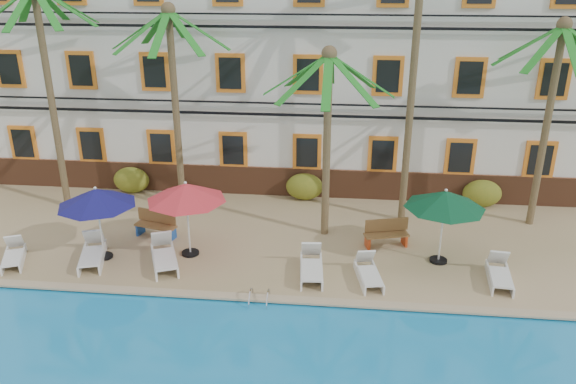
# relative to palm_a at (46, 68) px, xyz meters

# --- Properties ---
(ground) EXTENTS (100.00, 100.00, 0.00)m
(ground) POSITION_rel_palm_a_xyz_m (7.85, -4.97, -5.65)
(ground) COLOR #384C23
(ground) RESTS_ON ground
(pool_deck) EXTENTS (30.00, 12.00, 0.25)m
(pool_deck) POSITION_rel_palm_a_xyz_m (7.85, 0.03, -5.52)
(pool_deck) COLOR tan
(pool_deck) RESTS_ON ground
(pool_coping) EXTENTS (30.00, 0.35, 0.06)m
(pool_coping) POSITION_rel_palm_a_xyz_m (7.85, -5.87, -5.37)
(pool_coping) COLOR tan
(pool_coping) RESTS_ON pool_deck
(hotel_building) EXTENTS (25.40, 6.44, 10.22)m
(hotel_building) POSITION_rel_palm_a_xyz_m (7.85, 5.01, -0.27)
(hotel_building) COLOR silver
(hotel_building) RESTS_ON pool_deck
(palm_a) EXTENTS (4.23, 4.23, 8.47)m
(palm_a) POSITION_rel_palm_a_xyz_m (0.00, 0.00, 0.00)
(palm_a) COLOR brown
(palm_a) RESTS_ON pool_deck
(palm_b) EXTENTS (4.23, 4.23, 7.70)m
(palm_b) POSITION_rel_palm_a_xyz_m (4.63, 0.22, -0.44)
(palm_b) COLOR brown
(palm_b) RESTS_ON pool_deck
(palm_c) EXTENTS (4.23, 4.23, 6.53)m
(palm_c) POSITION_rel_palm_a_xyz_m (10.25, -1.42, -1.13)
(palm_c) COLOR brown
(palm_c) RESTS_ON pool_deck
(palm_d) EXTENTS (4.23, 4.23, 10.42)m
(palm_d) POSITION_rel_palm_a_xyz_m (13.06, 0.04, 1.09)
(palm_d) COLOR brown
(palm_d) RESTS_ON pool_deck
(palm_e) EXTENTS (4.23, 4.23, 7.33)m
(palm_e) POSITION_rel_palm_a_xyz_m (17.75, 0.21, -0.66)
(palm_e) COLOR brown
(palm_e) RESTS_ON pool_deck
(shrub_left) EXTENTS (1.50, 0.90, 1.10)m
(shrub_left) POSITION_rel_palm_a_xyz_m (2.05, 1.63, -4.85)
(shrub_left) COLOR #1F4F16
(shrub_left) RESTS_ON pool_deck
(shrub_mid) EXTENTS (1.50, 0.90, 1.10)m
(shrub_mid) POSITION_rel_palm_a_xyz_m (9.29, 1.63, -4.85)
(shrub_mid) COLOR #1F4F16
(shrub_mid) RESTS_ON pool_deck
(shrub_right) EXTENTS (1.50, 0.90, 1.10)m
(shrub_right) POSITION_rel_palm_a_xyz_m (16.28, 1.63, -4.85)
(shrub_right) COLOR #1F4F16
(shrub_right) RESTS_ON pool_deck
(umbrella_blue) EXTENTS (2.48, 2.48, 2.48)m
(umbrella_blue) POSITION_rel_palm_a_xyz_m (3.17, -3.96, -3.28)
(umbrella_blue) COLOR black
(umbrella_blue) RESTS_ON pool_deck
(umbrella_red) EXTENTS (2.57, 2.57, 2.57)m
(umbrella_red) POSITION_rel_palm_a_xyz_m (5.91, -3.45, -3.20)
(umbrella_red) COLOR black
(umbrella_red) RESTS_ON pool_deck
(umbrella_green) EXTENTS (2.52, 2.52, 2.52)m
(umbrella_green) POSITION_rel_palm_a_xyz_m (13.98, -3.10, -3.25)
(umbrella_green) COLOR black
(umbrella_green) RESTS_ON pool_deck
(lounger_a) EXTENTS (1.19, 1.73, 0.77)m
(lounger_a) POSITION_rel_palm_a_xyz_m (0.43, -4.57, -5.15)
(lounger_a) COLOR silver
(lounger_a) RESTS_ON pool_deck
(lounger_b) EXTENTS (1.21, 2.03, 0.91)m
(lounger_b) POSITION_rel_palm_a_xyz_m (2.92, -4.23, -5.10)
(lounger_b) COLOR silver
(lounger_b) RESTS_ON pool_deck
(lounger_c) EXTENTS (1.43, 2.12, 0.95)m
(lounger_c) POSITION_rel_palm_a_xyz_m (5.27, -4.19, -5.09)
(lounger_c) COLOR silver
(lounger_c) RESTS_ON pool_deck
(lounger_d) EXTENTS (0.83, 1.94, 0.90)m
(lounger_d) POSITION_rel_palm_a_xyz_m (9.97, -4.35, -5.11)
(lounger_d) COLOR silver
(lounger_d) RESTS_ON pool_deck
(lounger_e) EXTENTS (0.90, 1.78, 0.80)m
(lounger_e) POSITION_rel_palm_a_xyz_m (11.70, -4.49, -5.14)
(lounger_e) COLOR silver
(lounger_e) RESTS_ON pool_deck
(lounger_f) EXTENTS (0.81, 1.81, 0.83)m
(lounger_f) POSITION_rel_palm_a_xyz_m (15.61, -4.17, -5.13)
(lounger_f) COLOR silver
(lounger_f) RESTS_ON pool_deck
(bench_left) EXTENTS (1.57, 0.85, 0.93)m
(bench_left) POSITION_rel_palm_a_xyz_m (4.41, -2.25, -4.93)
(bench_left) COLOR olive
(bench_left) RESTS_ON pool_deck
(bench_right) EXTENTS (1.57, 0.85, 0.93)m
(bench_right) POSITION_rel_palm_a_xyz_m (12.34, -2.13, -4.93)
(bench_right) COLOR olive
(bench_right) RESTS_ON pool_deck
(pool_ladder) EXTENTS (0.54, 0.74, 0.74)m
(pool_ladder) POSITION_rel_palm_a_xyz_m (8.60, -5.97, -5.40)
(pool_ladder) COLOR silver
(pool_ladder) RESTS_ON ground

